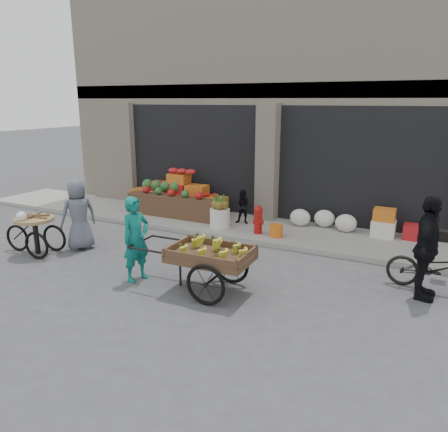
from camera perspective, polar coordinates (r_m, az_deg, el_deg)
The scene contains 15 objects.
ground at distance 8.25m, azimuth -7.58°, elevation -9.23°, with size 80.00×80.00×0.00m, color #424244.
sidewalk at distance 11.62m, azimuth 3.89°, elevation -1.60°, with size 18.00×2.20×0.12m, color gray.
building at distance 14.84m, azimuth 10.34°, elevation 14.74°, with size 14.00×6.45×7.00m.
fruit_display at distance 12.84m, azimuth -5.80°, elevation 2.78°, with size 3.10×1.12×1.24m.
pineapple_bin at distance 11.40m, azimuth -0.54°, elevation -0.26°, with size 0.52×0.52×0.50m, color silver.
fire_hydrant at distance 10.88m, azimuth 4.49°, elevation -0.33°, with size 0.22×0.22×0.71m.
orange_bucket at distance 10.72m, azimuth 6.82°, elevation -1.92°, with size 0.32×0.32×0.30m, color orange.
right_bay_goods at distance 11.38m, azimuth 17.33°, elevation -0.79°, with size 3.35×0.60×0.70m.
seated_person at distance 11.70m, azimuth 2.56°, elevation 1.21°, with size 0.45×0.35×0.93m, color black.
banana_cart at distance 7.76m, azimuth -2.10°, elevation -4.75°, with size 2.49×1.11×1.03m.
vendor_woman at distance 8.40m, azimuth -11.43°, elevation -2.98°, with size 0.60×0.39×1.64m, color #0E6D64.
tricycle_cart at distance 10.59m, azimuth -23.43°, elevation -1.63°, with size 1.45×0.94×0.95m.
vendor_grey at distance 10.51m, azimuth -18.48°, elevation 0.20°, with size 0.80×0.52×1.65m, color slate.
bicycle at distance 8.73m, azimuth 26.05°, elevation -6.11°, with size 0.60×1.72×0.90m, color black.
cyclist at distance 8.20m, azimuth 24.94°, elevation -3.84°, with size 1.07×0.45×1.83m, color black.
Camera 1 is at (4.34, -6.16, 3.36)m, focal length 35.00 mm.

